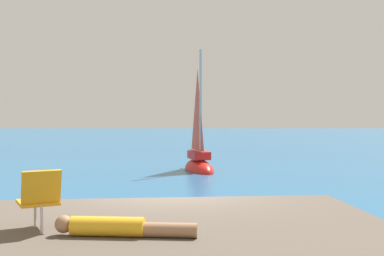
{
  "coord_description": "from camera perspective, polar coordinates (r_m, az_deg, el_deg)",
  "views": [
    {
      "loc": [
        0.41,
        -9.48,
        2.52
      ],
      "look_at": [
        0.33,
        9.64,
        1.99
      ],
      "focal_mm": 45.61,
      "sensor_mm": 36.0,
      "label": 1
    }
  ],
  "objects": [
    {
      "name": "beach_chair",
      "position": [
        6.58,
        -17.18,
        -7.66
      ],
      "size": [
        0.7,
        0.75,
        0.8
      ],
      "rotation": [
        0.0,
        0.0,
        2.05
      ],
      "color": "orange",
      "rests_on": "shore_ledge"
    },
    {
      "name": "person_sunbather",
      "position": [
        6.13,
        -8.39,
        -11.39
      ],
      "size": [
        1.76,
        0.33,
        0.25
      ],
      "rotation": [
        0.0,
        0.0,
        6.21
      ],
      "color": "gold",
      "rests_on": "shore_ledge"
    },
    {
      "name": "boulder_inland",
      "position": [
        9.71,
        9.36,
        -13.48
      ],
      "size": [
        0.91,
        1.17,
        0.75
      ],
      "primitive_type": "cube",
      "rotation": [
        0.03,
        0.19,
        1.69
      ],
      "color": "#4D4A3F",
      "rests_on": "ground"
    },
    {
      "name": "sailboat_near",
      "position": [
        21.85,
        1.04,
        -4.19
      ],
      "size": [
        1.8,
        3.27,
        5.91
      ],
      "rotation": [
        0.0,
        0.0,
        4.96
      ],
      "color": "red",
      "rests_on": "ground"
    },
    {
      "name": "boulder_seaward",
      "position": [
        9.53,
        -1.6,
        -13.75
      ],
      "size": [
        1.92,
        1.95,
        1.14
      ],
      "primitive_type": "cube",
      "rotation": [
        0.12,
        -0.11,
        2.07
      ],
      "color": "brown",
      "rests_on": "ground"
    },
    {
      "name": "ground_plane",
      "position": [
        9.81,
        -2.2,
        -13.3
      ],
      "size": [
        160.0,
        160.0,
        0.0
      ],
      "primitive_type": "plane",
      "color": "#236093"
    }
  ]
}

